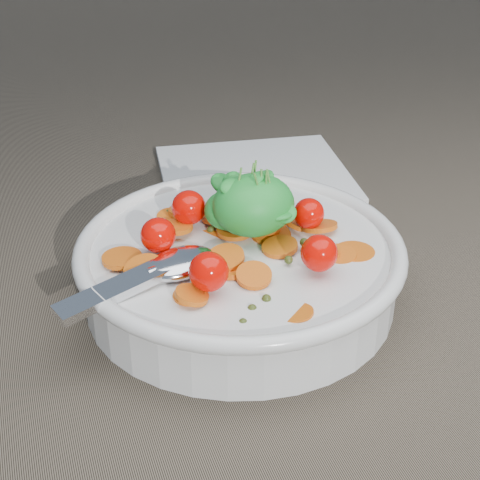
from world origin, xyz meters
name	(u,v)px	position (x,y,z in m)	size (l,w,h in m)	color
ground	(258,286)	(0.00, 0.00, 0.00)	(6.00, 6.00, 0.00)	brown
bowl	(240,265)	(-0.02, -0.01, 0.03)	(0.25, 0.23, 0.10)	silver
napkin	(255,174)	(0.06, 0.18, 0.00)	(0.18, 0.16, 0.01)	white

